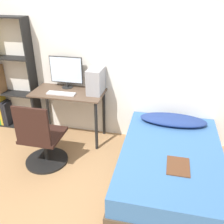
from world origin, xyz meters
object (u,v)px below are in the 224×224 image
monitor (66,71)px  keyboard (61,94)px  bed (170,166)px  bookshelf (4,79)px  office_chair (42,143)px  pc_tower (96,81)px

monitor → keyboard: monitor is taller
keyboard → monitor: bearing=92.5°
bed → keyboard: 1.78m
bookshelf → monitor: bookshelf is taller
bookshelf → monitor: 1.08m
bookshelf → monitor: size_ratio=3.53×
monitor → office_chair: bearing=-92.4°
bookshelf → bed: bearing=-16.7°
bookshelf → bed: 2.85m
office_chair → monitor: bearing=87.6°
office_chair → pc_tower: pc_tower is taller
keyboard → office_chair: bearing=-94.6°
office_chair → pc_tower: bearing=56.6°
office_chair → keyboard: size_ratio=2.24×
keyboard → bookshelf: bearing=166.7°
monitor → pc_tower: size_ratio=1.42×
bookshelf → bed: (2.66, -0.80, -0.62)m
office_chair → pc_tower: size_ratio=2.61×
keyboard → pc_tower: pc_tower is taller
bed → keyboard: keyboard is taller
bed → pc_tower: pc_tower is taller
pc_tower → keyboard: bearing=-159.3°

